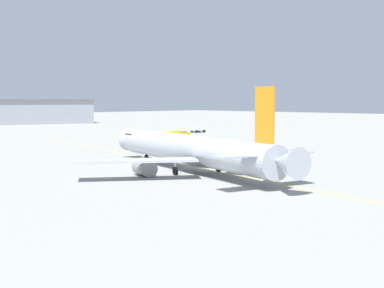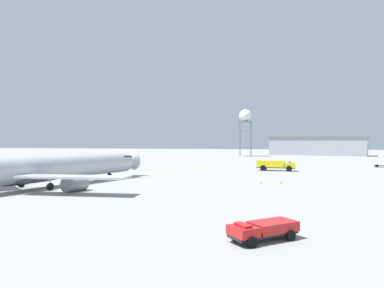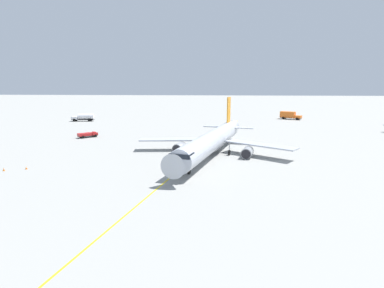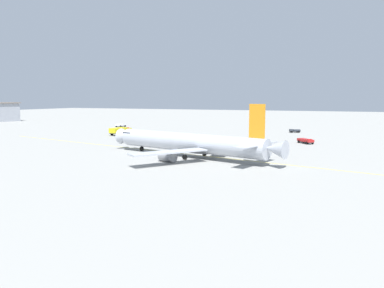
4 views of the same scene
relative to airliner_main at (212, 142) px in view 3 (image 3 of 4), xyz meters
name	(u,v)px [view 3 (image 3 of 4)]	position (x,y,z in m)	size (l,w,h in m)	color
ground_plane	(187,155)	(5.28, -0.14, -2.93)	(600.00, 600.00, 0.00)	gray
airliner_main	(212,142)	(0.00, 0.00, 0.00)	(33.50, 42.77, 11.39)	#B2B7C1
fuel_tanker_truck	(84,117)	(50.35, -55.77, -1.36)	(8.66, 3.53, 2.87)	#232326
catering_truck_truck	(289,115)	(-31.07, -68.19, -1.25)	(8.59, 6.50, 3.10)	#232326
ops_pickup_truck	(88,135)	(34.42, -19.64, -2.12)	(5.15, 4.97, 1.41)	#232326
taxiway_centreline	(191,160)	(3.98, 4.13, -2.92)	(27.50, 131.15, 0.01)	yellow
safety_cone_near	(26,168)	(32.44, 13.09, -2.65)	(0.36, 0.36, 0.55)	orange
safety_cone_mid	(4,169)	(35.71, 14.37, -2.65)	(0.36, 0.36, 0.55)	orange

